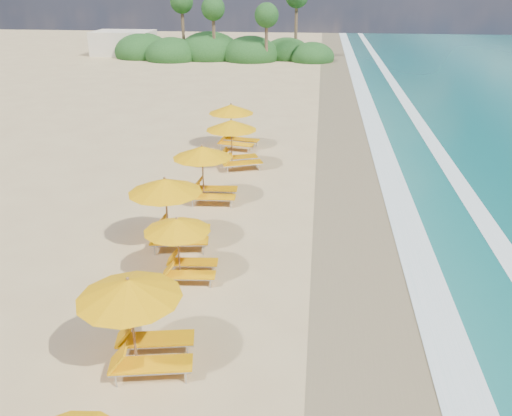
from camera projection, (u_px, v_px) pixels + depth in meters
name	position (u px, v px, depth m)	size (l,w,h in m)	color
ground	(256.00, 239.00, 18.77)	(160.00, 160.00, 0.00)	tan
wet_sand	(370.00, 245.00, 18.34)	(4.00, 160.00, 0.01)	olive
surf_foam	(450.00, 249.00, 18.03)	(4.00, 160.00, 0.01)	white
station_1	(140.00, 317.00, 12.10)	(2.94, 2.81, 2.44)	olive
station_2	(183.00, 244.00, 15.90)	(2.33, 2.19, 2.05)	olive
station_3	(172.00, 207.00, 17.80)	(2.95, 2.80, 2.52)	olive
station_4	(207.00, 170.00, 21.45)	(2.73, 2.55, 2.43)	olive
station_5	(235.00, 140.00, 25.33)	(3.19, 3.14, 2.47)	olive
station_6	(235.00, 123.00, 28.38)	(2.99, 2.87, 2.46)	olive
treeline	(217.00, 50.00, 60.92)	(25.80, 8.80, 9.74)	#163D14
beach_building	(124.00, 43.00, 64.34)	(7.00, 5.00, 2.80)	beige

